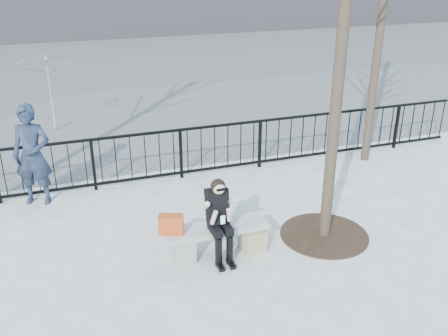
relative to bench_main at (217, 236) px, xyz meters
name	(u,v)px	position (x,y,z in m)	size (l,w,h in m)	color
ground	(217,252)	(0.00, 0.00, -0.30)	(120.00, 120.00, 0.00)	gray
street_surface	(105,66)	(0.00, 15.00, -0.30)	(60.00, 23.00, 0.01)	#474747
railing	(172,155)	(0.00, 3.00, 0.25)	(14.00, 0.06, 1.10)	black
tree_grate	(324,235)	(1.90, -0.10, -0.29)	(1.50, 1.50, 0.02)	black
bench_main	(217,236)	(0.00, 0.00, 0.00)	(1.65, 0.46, 0.49)	gray
seated_woman	(220,221)	(0.00, -0.16, 0.37)	(0.50, 0.64, 1.34)	black
handbag	(171,224)	(-0.72, 0.02, 0.34)	(0.38, 0.18, 0.31)	#AE3B15
shopping_bag	(255,243)	(0.58, -0.22, -0.12)	(0.38, 0.14, 0.36)	#C0AF88
standing_man	(32,155)	(-2.68, 2.80, 0.67)	(0.71, 0.47, 1.95)	black
vendor_umbrella	(50,94)	(-2.25, 7.06, 0.73)	(2.25, 2.29, 2.06)	gold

